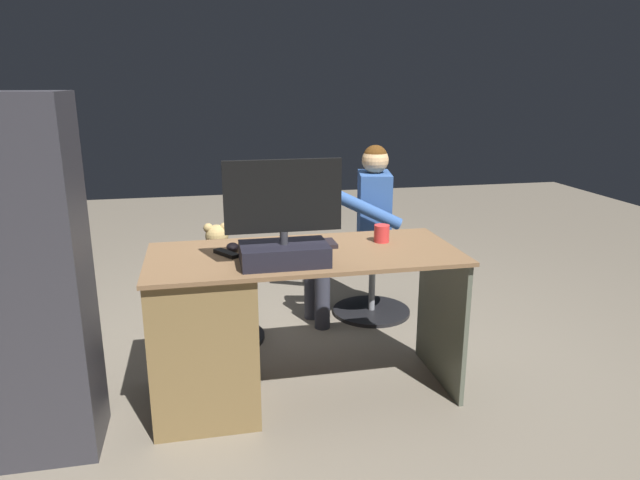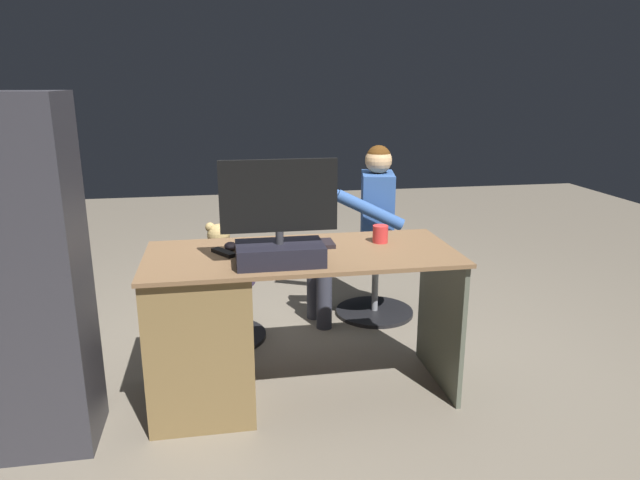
# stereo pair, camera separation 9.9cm
# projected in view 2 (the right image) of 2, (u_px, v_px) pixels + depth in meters

# --- Properties ---
(ground_plane) EXTENTS (10.00, 10.00, 0.00)m
(ground_plane) POSITION_uv_depth(u_px,v_px,m) (293.00, 355.00, 3.32)
(ground_plane) COLOR #756B5B
(desk) EXTENTS (1.49, 0.65, 0.75)m
(desk) POSITION_uv_depth(u_px,v_px,m) (220.00, 326.00, 2.75)
(desk) COLOR brown
(desk) RESTS_ON ground_plane
(monitor) EXTENTS (0.52, 0.23, 0.47)m
(monitor) POSITION_uv_depth(u_px,v_px,m) (279.00, 234.00, 2.52)
(monitor) COLOR black
(monitor) RESTS_ON desk
(keyboard) EXTENTS (0.42, 0.14, 0.02)m
(keyboard) POSITION_uv_depth(u_px,v_px,m) (291.00, 245.00, 2.81)
(keyboard) COLOR black
(keyboard) RESTS_ON desk
(computer_mouse) EXTENTS (0.06, 0.10, 0.04)m
(computer_mouse) POSITION_uv_depth(u_px,v_px,m) (230.00, 246.00, 2.76)
(computer_mouse) COLOR #2E242B
(computer_mouse) RESTS_ON desk
(cup) EXTENTS (0.08, 0.08, 0.09)m
(cup) POSITION_uv_depth(u_px,v_px,m) (380.00, 234.00, 2.88)
(cup) COLOR red
(cup) RESTS_ON desk
(tv_remote) EXTENTS (0.12, 0.15, 0.02)m
(tv_remote) POSITION_uv_depth(u_px,v_px,m) (224.00, 252.00, 2.69)
(tv_remote) COLOR black
(tv_remote) RESTS_ON desk
(office_chair_teddy) EXTENTS (0.53, 0.53, 0.43)m
(office_chair_teddy) POSITION_uv_depth(u_px,v_px,m) (222.00, 302.00, 3.47)
(office_chair_teddy) COLOR black
(office_chair_teddy) RESTS_ON ground_plane
(teddy_bear) EXTENTS (0.23, 0.23, 0.32)m
(teddy_bear) POSITION_uv_depth(u_px,v_px,m) (219.00, 251.00, 3.40)
(teddy_bear) COLOR tan
(teddy_bear) RESTS_ON office_chair_teddy
(visitor_chair) EXTENTS (0.53, 0.53, 0.43)m
(visitor_chair) POSITION_uv_depth(u_px,v_px,m) (375.00, 280.00, 3.85)
(visitor_chair) COLOR black
(visitor_chair) RESTS_ON ground_plane
(person) EXTENTS (0.60, 0.55, 1.15)m
(person) POSITION_uv_depth(u_px,v_px,m) (364.00, 222.00, 3.70)
(person) COLOR #315594
(person) RESTS_ON ground_plane
(equipment_rack) EXTENTS (0.44, 0.36, 1.50)m
(equipment_rack) POSITION_uv_depth(u_px,v_px,m) (27.00, 280.00, 2.34)
(equipment_rack) COLOR #323137
(equipment_rack) RESTS_ON ground_plane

